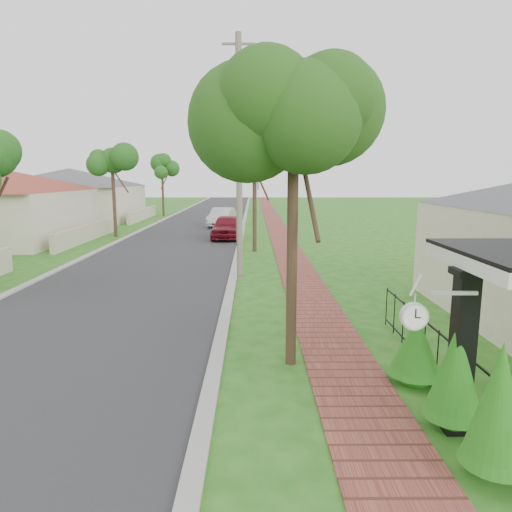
% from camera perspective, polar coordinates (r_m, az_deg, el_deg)
% --- Properties ---
extents(ground, '(160.00, 160.00, 0.00)m').
position_cam_1_polar(ground, '(8.49, -10.45, -17.05)').
color(ground, '#235F16').
rests_on(ground, ground).
extents(road, '(7.00, 120.00, 0.02)m').
position_cam_1_polar(road, '(28.07, -9.43, 1.88)').
color(road, '#28282B').
rests_on(road, ground).
extents(kerb_right, '(0.30, 120.00, 0.10)m').
position_cam_1_polar(kerb_right, '(27.73, -1.96, 1.92)').
color(kerb_right, '#9E9E99').
rests_on(kerb_right, ground).
extents(kerb_left, '(0.30, 120.00, 0.10)m').
position_cam_1_polar(kerb_left, '(28.87, -16.61, 1.82)').
color(kerb_left, '#9E9E99').
rests_on(kerb_left, ground).
extents(sidewalk, '(1.50, 120.00, 0.03)m').
position_cam_1_polar(sidewalk, '(27.78, 3.41, 1.92)').
color(sidewalk, '#984F3C').
rests_on(sidewalk, ground).
extents(porch_post, '(0.48, 0.48, 2.52)m').
position_cam_1_polar(porch_post, '(7.66, 24.28, -11.70)').
color(porch_post, black).
rests_on(porch_post, ground).
extents(picket_fence, '(0.03, 8.02, 1.00)m').
position_cam_1_polar(picket_fence, '(8.85, 23.39, -12.79)').
color(picket_fence, black).
rests_on(picket_fence, ground).
extents(street_trees, '(10.70, 37.65, 5.89)m').
position_cam_1_polar(street_trees, '(34.57, -7.64, 10.94)').
color(street_trees, '#382619').
rests_on(street_trees, ground).
extents(hedge_row, '(0.88, 3.64, 1.98)m').
position_cam_1_polar(hedge_row, '(7.87, 22.94, -13.58)').
color(hedge_row, '#1D6514').
rests_on(hedge_row, ground).
extents(far_house_grey, '(15.56, 15.56, 4.60)m').
position_cam_1_polar(far_house_grey, '(44.60, -22.11, 7.23)').
color(far_house_grey, beige).
rests_on(far_house_grey, ground).
extents(parked_car_red, '(1.87, 4.36, 1.47)m').
position_cam_1_polar(parked_car_red, '(28.69, -3.68, 3.65)').
color(parked_car_red, maroon).
rests_on(parked_car_red, ground).
extents(parked_car_white, '(2.17, 4.56, 1.44)m').
position_cam_1_polar(parked_car_white, '(35.67, -4.27, 4.83)').
color(parked_car_white, '#BCBCBE').
rests_on(parked_car_white, ground).
extents(near_tree, '(2.26, 2.26, 5.81)m').
position_cam_1_polar(near_tree, '(9.02, 4.73, 15.00)').
color(near_tree, '#382619').
rests_on(near_tree, ground).
extents(utility_pole, '(1.20, 0.24, 8.95)m').
position_cam_1_polar(utility_pole, '(17.47, -2.13, 12.17)').
color(utility_pole, gray).
rests_on(utility_pole, ground).
extents(station_clock, '(1.05, 0.13, 0.55)m').
position_cam_1_polar(station_clock, '(6.73, 19.52, -6.87)').
color(station_clock, silver).
rests_on(station_clock, ground).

